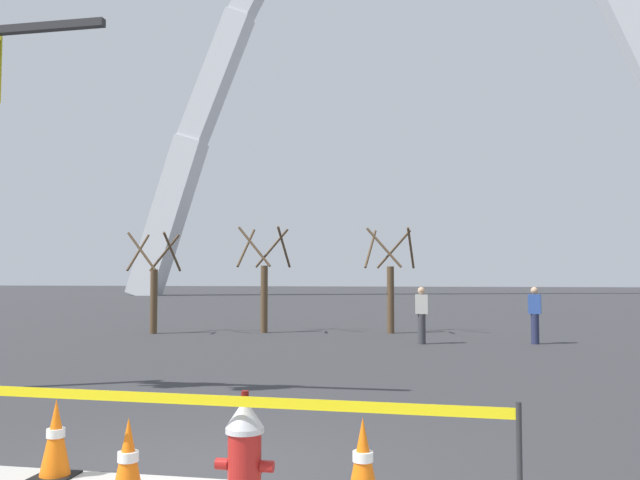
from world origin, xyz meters
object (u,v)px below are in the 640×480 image
(traffic_cone_mid_sidewalk, at_px, (363,463))
(pedestrian_standing_center, at_px, (535,315))
(traffic_cone_curb_edge, at_px, (56,439))
(traffic_cone_by_hydrant, at_px, (128,463))
(pedestrian_walking_left, at_px, (422,315))
(fire_hydrant, at_px, (245,459))
(monument_arch, at_px, (417,73))

(traffic_cone_mid_sidewalk, relative_size, pedestrian_standing_center, 0.46)
(traffic_cone_mid_sidewalk, xyz_separation_m, traffic_cone_curb_edge, (-2.92, 0.26, 0.00))
(traffic_cone_by_hydrant, xyz_separation_m, pedestrian_walking_left, (1.93, 13.48, 0.46))
(fire_hydrant, bearing_deg, pedestrian_standing_center, 74.10)
(traffic_cone_curb_edge, relative_size, pedestrian_walking_left, 0.46)
(traffic_cone_mid_sidewalk, distance_m, pedestrian_walking_left, 13.13)
(pedestrian_walking_left, height_order, pedestrian_standing_center, same)
(traffic_cone_by_hydrant, height_order, pedestrian_walking_left, pedestrian_walking_left)
(traffic_cone_mid_sidewalk, height_order, monument_arch, monument_arch)
(pedestrian_walking_left, distance_m, pedestrian_standing_center, 3.17)
(traffic_cone_by_hydrant, relative_size, pedestrian_walking_left, 0.46)
(traffic_cone_curb_edge, height_order, pedestrian_walking_left, pedestrian_walking_left)
(traffic_cone_mid_sidewalk, bearing_deg, traffic_cone_curb_edge, 174.98)
(pedestrian_walking_left, bearing_deg, monument_arch, 92.23)
(fire_hydrant, distance_m, pedestrian_walking_left, 13.59)
(monument_arch, height_order, pedestrian_walking_left, monument_arch)
(fire_hydrant, height_order, pedestrian_walking_left, pedestrian_walking_left)
(fire_hydrant, xyz_separation_m, monument_arch, (-0.76, 56.63, 20.86))
(traffic_cone_mid_sidewalk, bearing_deg, pedestrian_walking_left, 89.78)
(traffic_cone_mid_sidewalk, distance_m, monument_arch, 60.01)
(traffic_cone_by_hydrant, bearing_deg, fire_hydrant, -4.31)
(traffic_cone_by_hydrant, bearing_deg, traffic_cone_curb_edge, 149.62)
(fire_hydrant, relative_size, monument_arch, 0.02)
(traffic_cone_by_hydrant, relative_size, traffic_cone_mid_sidewalk, 1.00)
(traffic_cone_curb_edge, xyz_separation_m, pedestrian_walking_left, (2.97, 12.87, 0.46))
(fire_hydrant, height_order, monument_arch, monument_arch)
(fire_hydrant, bearing_deg, traffic_cone_mid_sidewalk, 26.54)
(fire_hydrant, xyz_separation_m, pedestrian_walking_left, (0.91, 13.56, 0.35))
(monument_arch, bearing_deg, pedestrian_walking_left, -87.77)
(fire_hydrant, distance_m, monument_arch, 60.36)
(pedestrian_walking_left, bearing_deg, traffic_cone_by_hydrant, -98.13)
(traffic_cone_curb_edge, bearing_deg, traffic_cone_mid_sidewalk, -5.02)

